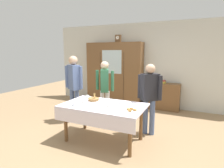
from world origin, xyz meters
The scene contains 20 objects.
ground_plane centered at (0.00, 0.00, 0.00)m, with size 12.00×12.00×0.00m, color #997A56.
back_wall centered at (0.00, 2.65, 1.35)m, with size 6.40×0.10×2.70m, color silver.
dining_table centered at (0.00, -0.23, 0.65)m, with size 1.63×0.97×0.75m.
wall_cabinet centered at (-0.90, 2.35, 1.04)m, with size 1.90×0.46×2.08m.
mantel_clock centered at (-0.77, 2.35, 2.20)m, with size 0.18×0.11×0.24m.
bookshelf_low centered at (0.71, 2.41, 0.41)m, with size 1.03×0.35×0.83m.
book_stack centered at (0.71, 2.41, 0.87)m, with size 0.16×0.21×0.09m.
tea_cup_far_right centered at (0.30, -0.03, 0.78)m, with size 0.13×0.13×0.06m.
tea_cup_mid_right centered at (-0.42, -0.26, 0.78)m, with size 0.13×0.13×0.06m.
tea_cup_center centered at (-0.57, 0.12, 0.78)m, with size 0.13×0.13×0.06m.
tea_cup_front_edge centered at (0.16, -0.28, 0.78)m, with size 0.13×0.13×0.06m.
tea_cup_mid_left centered at (-0.48, -0.50, 0.78)m, with size 0.13×0.13×0.06m.
bread_basket centered at (-0.33, -0.01, 0.79)m, with size 0.24×0.24×0.16m.
pastry_plate centered at (0.63, -0.35, 0.77)m, with size 0.28×0.28×0.05m.
spoon_near_left centered at (-0.11, -0.40, 0.76)m, with size 0.12×0.02×0.01m.
spoon_far_left centered at (-0.02, 0.04, 0.76)m, with size 0.12×0.02×0.01m.
spoon_far_right centered at (0.46, 0.12, 0.76)m, with size 0.12×0.02×0.01m.
person_by_cabinet centered at (-0.52, 0.88, 0.93)m, with size 0.52×0.41×1.54m.
person_behind_table_left centered at (0.75, 0.49, 0.93)m, with size 0.52×0.39×1.53m.
person_behind_table_right centered at (-1.20, 0.48, 1.03)m, with size 0.52×0.35×1.68m.
Camera 1 is at (1.62, -3.31, 1.78)m, focal length 29.56 mm.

